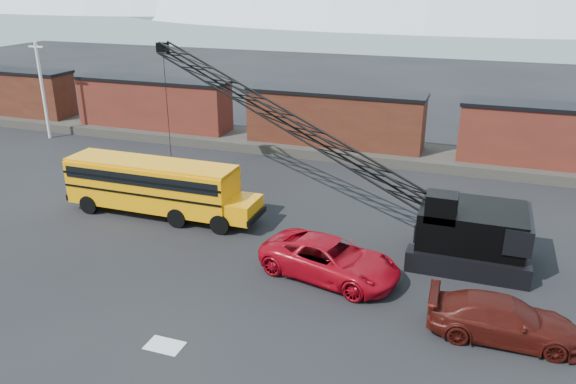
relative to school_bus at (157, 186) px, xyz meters
name	(u,v)px	position (x,y,z in m)	size (l,w,h in m)	color
ground	(203,291)	(6.28, -6.70, -1.79)	(160.00, 160.00, 0.00)	black
gravel_berm	(334,148)	(6.28, 15.30, -1.44)	(120.00, 5.00, 0.70)	#423D36
boxcar_west_far	(7,91)	(-25.72, 15.30, 0.97)	(13.70, 3.10, 4.17)	#4E2316
boxcar_west_near	(154,103)	(-9.72, 15.30, 0.97)	(13.70, 3.10, 4.17)	#4C1C15
boxcar_mid	(335,118)	(6.28, 15.30, 0.97)	(13.70, 3.10, 4.17)	#4E2316
boxcar_east_near	(563,136)	(22.28, 15.30, 0.97)	(13.70, 3.10, 4.17)	#4C1C15
utility_pole	(43,89)	(-17.72, 11.30, 2.36)	(1.40, 0.24, 8.00)	silver
snow_patch	(165,346)	(6.78, -10.70, -1.78)	(1.40, 0.90, 0.02)	silver
school_bus	(157,186)	(0.00, 0.00, 0.00)	(11.65, 2.65, 3.19)	orange
red_pickup	(330,259)	(11.22, -3.63, -0.90)	(2.98, 6.46, 1.80)	#A60815
maroon_suv	(503,319)	(18.65, -5.94, -0.98)	(2.27, 5.59, 1.62)	#41100B
crawler_crane	(284,119)	(6.48, 3.34, 3.63)	(23.42, 9.15, 9.13)	black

